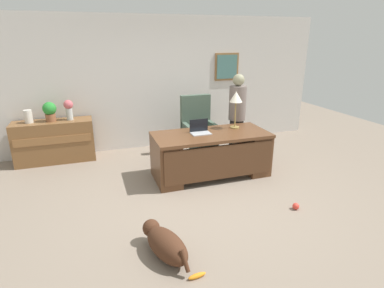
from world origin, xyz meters
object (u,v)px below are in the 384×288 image
Objects in this scene: dog_lying at (165,243)px; dog_toy_ball at (296,206)px; potted_plant at (50,111)px; dog_toy_bone at (197,276)px; armchair at (198,130)px; vase_empty at (28,116)px; desk at (211,153)px; desk_lamp at (236,99)px; credenza at (55,141)px; laptop at (200,130)px; person_standing at (237,117)px; vase_with_flowers at (69,108)px.

dog_toy_ball is at bearing 10.64° from dog_lying.
dog_toy_ball is (1.95, 0.37, -0.11)m from dog_lying.
potted_plant reaches higher than dog_toy_bone.
armchair is 2.55m from dog_toy_ball.
vase_empty is at bearing 116.84° from dog_toy_bone.
vase_empty is 1.23× the size of dog_toy_bone.
desk_lamp reaches higher than desk.
credenza is 2.21× the size of desk_lamp.
potted_plant is (0.37, 0.00, 0.08)m from vase_empty.
desk is 2.19m from dog_lying.
armchair is at bearing 64.00° from dog_lying.
potted_plant is (-0.01, 0.00, 0.59)m from credenza.
dog_lying is at bearing -119.75° from laptop.
potted_plant is (-3.33, 0.96, 0.15)m from person_standing.
dog_toy_bone is (-1.55, -2.41, -1.24)m from desk_lamp.
desk_lamp reaches higher than potted_plant.
credenza reaches higher than desk.
person_standing is 17.69× the size of dog_toy_ball.
desk_lamp reaches higher than armchair.
vase_with_flowers is at bearing 106.57° from dog_lying.
desk is 9.97× the size of dog_toy_bone.
laptop is 0.89× the size of potted_plant.
potted_plant is at bearing 180.00° from vase_with_flowers.
desk is 1.62m from dog_toy_ball.
armchair is 2.79m from potted_plant.
dog_toy_bone is (1.54, -3.78, -0.37)m from credenza.
armchair is 12.90× the size of dog_toy_ball.
laptop is (2.39, -1.47, 0.41)m from credenza.
armchair reaches higher than vase_empty.
vase_empty is (-0.70, 0.00, -0.10)m from vase_with_flowers.
credenza is 15.33× the size of dog_toy_ball.
desk_lamp is 3.74m from vase_empty.
vase_empty is at bearing 180.00° from vase_with_flowers.
person_standing is 4.55× the size of potted_plant.
desk is 8.11× the size of vase_empty.
dog_toy_ball is (2.95, -2.98, -0.97)m from vase_with_flowers.
credenza is at bearing 137.61° from dog_toy_ball.
dog_toy_ball is (0.87, -1.52, -0.76)m from laptop.
vase_with_flowers is (-2.76, 1.37, -0.25)m from desk_lamp.
dog_toy_bone is (-1.79, -2.82, -0.82)m from person_standing.
laptop is at bearing -107.63° from armchair.
laptop is at bearing -171.69° from desk_lamp.
credenza is 5.97× the size of vase_empty.
vase_with_flowers reaches higher than laptop.
person_standing is 2.55× the size of desk_lamp.
potted_plant is (-2.58, 1.57, 0.58)m from desk.
dog_toy_bone is at bearing -72.18° from vase_with_flowers.
potted_plant is 3.89× the size of dog_toy_ball.
person_standing is at bearing -16.01° from potted_plant.
desk is 2.80m from vase_with_flowers.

